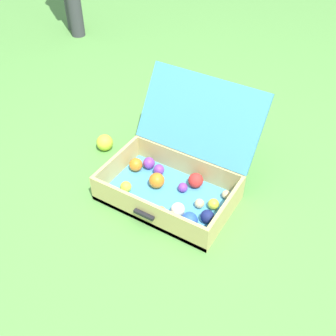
% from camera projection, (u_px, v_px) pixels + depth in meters
% --- Properties ---
extents(ground_plane, '(16.00, 16.00, 0.00)m').
position_uv_depth(ground_plane, '(181.00, 209.00, 2.07)').
color(ground_plane, '#569342').
extents(open_suitcase, '(0.67, 0.67, 0.52)m').
position_uv_depth(open_suitcase, '(177.00, 173.00, 2.10)').
color(open_suitcase, '#4799C6').
rests_on(open_suitcase, ground).
extents(stray_ball_on_grass, '(0.10, 0.10, 0.10)m').
position_uv_depth(stray_ball_on_grass, '(105.00, 143.00, 2.40)').
color(stray_ball_on_grass, '#CCDB38').
rests_on(stray_ball_on_grass, ground).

